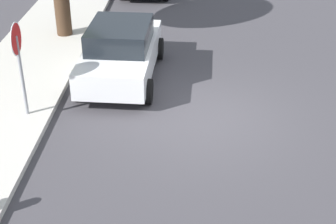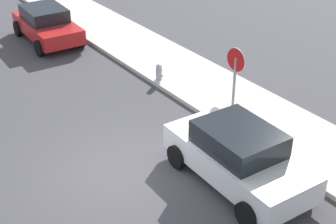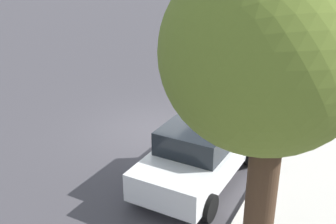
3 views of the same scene
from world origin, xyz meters
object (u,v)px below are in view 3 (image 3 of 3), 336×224
(stop_sign, at_px, (301,102))
(street_tree_near_corner, at_px, (265,57))
(fire_hydrant, at_px, (307,102))
(parked_car_white, at_px, (199,152))
(parked_car_red, at_px, (299,48))

(stop_sign, relative_size, street_tree_near_corner, 0.42)
(fire_hydrant, bearing_deg, parked_car_white, -15.87)
(stop_sign, relative_size, parked_car_red, 0.62)
(stop_sign, relative_size, fire_hydrant, 3.37)
(parked_car_red, bearing_deg, fire_hydrant, 13.89)
(stop_sign, bearing_deg, parked_car_red, -169.39)
(stop_sign, relative_size, parked_car_white, 0.58)
(parked_car_red, bearing_deg, parked_car_white, -0.84)
(parked_car_white, relative_size, parked_car_red, 1.05)
(parked_car_white, xyz_separation_m, fire_hydrant, (-5.83, 1.66, -0.43))
(parked_car_red, bearing_deg, street_tree_near_corner, 7.48)
(stop_sign, xyz_separation_m, parked_car_white, (2.35, -1.95, -0.86))
(parked_car_red, distance_m, fire_hydrant, 6.19)
(parked_car_white, distance_m, parked_car_red, 11.83)
(parked_car_white, xyz_separation_m, street_tree_near_corner, (2.78, 2.09, 3.41))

